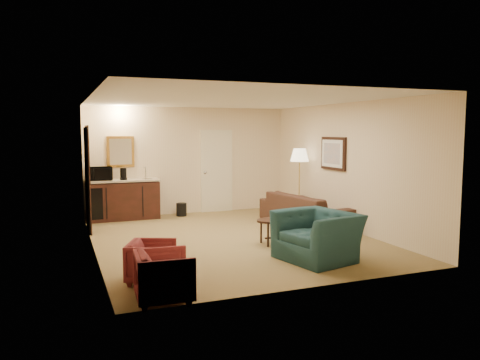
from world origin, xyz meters
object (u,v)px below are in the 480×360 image
Objects in this scene: floor_lamp at (299,183)px; rose_chair_near at (152,259)px; sofa at (306,204)px; coffee_table at (278,231)px; coffee_maker at (123,174)px; rose_chair_far at (164,274)px; microwave at (100,172)px; wetbar_cabinet at (123,199)px; teal_armchair at (318,228)px; waste_bin at (181,209)px.

rose_chair_near is at bearing -140.33° from floor_lamp.
coffee_table is (-1.33, -1.34, -0.22)m from sofa.
rose_chair_near is 4.72m from coffee_maker.
rose_chair_far is 5.62m from microwave.
rose_chair_far is 0.86× the size of coffee_table.
wetbar_cabinet is 6.02× the size of coffee_maker.
sofa is at bearing -30.05° from wetbar_cabinet.
rose_chair_far reaches higher than rose_chair_near.
coffee_table is at bearing -126.95° from floor_lamp.
teal_armchair reaches higher than sofa.
wetbar_cabinet is at bearing 1.28° from rose_chair_far.
coffee_table is 4.52m from microwave.
teal_armchair reaches higher than rose_chair_near.
wetbar_cabinet is 3.04× the size of microwave.
coffee_maker reaches higher than waste_bin.
rose_chair_far is at bearing 122.12° from sofa.
sofa is at bearing -41.82° from waste_bin.
teal_armchair reaches higher than wetbar_cabinet.
waste_bin is at bearing -2.97° from wetbar_cabinet.
wetbar_cabinet reaches higher than waste_bin.
wetbar_cabinet is at bearing 50.31° from sofa.
wetbar_cabinet is 0.60m from coffee_maker.
wetbar_cabinet is 2.44× the size of rose_chair_far.
microwave reaches higher than coffee_maker.
coffee_maker is at bearing -165.14° from teal_armchair.
waste_bin is 1.62m from coffee_maker.
floor_lamp is (4.10, 4.20, 0.48)m from rose_chair_far.
wetbar_cabinet is 4.11m from coffee_table.
floor_lamp is at bearing -26.57° from waste_bin.
teal_armchair is 0.71× the size of floor_lamp.
coffee_maker reaches higher than coffee_table.
sofa is 3.40× the size of rose_chair_far.
microwave is 0.52m from coffee_maker.
coffee_table is 0.48× the size of floor_lamp.
rose_chair_far is 0.41× the size of floor_lamp.
rose_chair_far is (0.00, -0.80, 0.03)m from rose_chair_near.
teal_armchair is at bearing -56.85° from microwave.
rose_chair_far is at bearing -140.20° from coffee_table.
sofa is 8.40× the size of coffee_maker.
waste_bin is (-2.50, 1.25, -0.66)m from floor_lamp.
floor_lamp is at bearing 143.09° from teal_armchair.
rose_chair_far is (-0.25, -5.52, -0.12)m from wetbar_cabinet.
rose_chair_far is (-3.85, -3.44, -0.11)m from sofa.
coffee_maker reaches higher than rose_chair_far.
microwave reaches higher than rose_chair_far.
floor_lamp is 2.87m from waste_bin.
floor_lamp is at bearing -27.78° from sofa.
wetbar_cabinet is 4.09m from floor_lamp.
teal_armchair is 2.80m from rose_chair_far.
teal_armchair is 5.49m from microwave.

